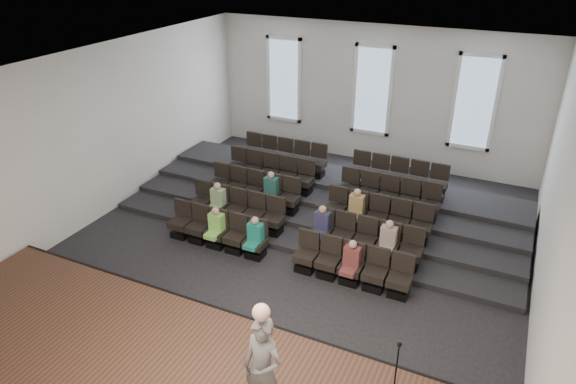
# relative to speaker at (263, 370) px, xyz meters

# --- Properties ---
(ground) EXTENTS (14.00, 14.00, 0.00)m
(ground) POSITION_rel_speaker_xyz_m (-2.01, 5.31, -1.49)
(ground) COLOR black
(ground) RESTS_ON ground
(ceiling) EXTENTS (12.00, 14.00, 0.02)m
(ceiling) POSITION_rel_speaker_xyz_m (-2.01, 5.31, 3.52)
(ceiling) COLOR white
(ceiling) RESTS_ON ground
(wall_back) EXTENTS (12.00, 0.04, 5.00)m
(wall_back) POSITION_rel_speaker_xyz_m (-2.01, 12.33, 1.01)
(wall_back) COLOR silver
(wall_back) RESTS_ON ground
(wall_front) EXTENTS (12.00, 0.04, 5.00)m
(wall_front) POSITION_rel_speaker_xyz_m (-2.01, -1.71, 1.01)
(wall_front) COLOR silver
(wall_front) RESTS_ON ground
(wall_left) EXTENTS (0.04, 14.00, 5.00)m
(wall_left) POSITION_rel_speaker_xyz_m (-8.03, 5.31, 1.01)
(wall_left) COLOR silver
(wall_left) RESTS_ON ground
(wall_right) EXTENTS (0.04, 14.00, 5.00)m
(wall_right) POSITION_rel_speaker_xyz_m (4.01, 5.31, 1.01)
(wall_right) COLOR silver
(wall_right) RESTS_ON ground
(stage) EXTENTS (11.80, 3.60, 0.50)m
(stage) POSITION_rel_speaker_xyz_m (-2.01, 0.21, -1.24)
(stage) COLOR #513222
(stage) RESTS_ON ground
(stage_lip) EXTENTS (11.80, 0.06, 0.52)m
(stage_lip) POSITION_rel_speaker_xyz_m (-2.01, 1.98, -1.24)
(stage_lip) COLOR black
(stage_lip) RESTS_ON ground
(risers) EXTENTS (11.80, 4.80, 0.60)m
(risers) POSITION_rel_speaker_xyz_m (-2.01, 8.48, -1.29)
(risers) COLOR black
(risers) RESTS_ON ground
(seating_rows) EXTENTS (6.80, 4.70, 1.67)m
(seating_rows) POSITION_rel_speaker_xyz_m (-2.01, 6.85, -0.81)
(seating_rows) COLOR black
(seating_rows) RESTS_ON ground
(windows) EXTENTS (8.44, 0.10, 3.24)m
(windows) POSITION_rel_speaker_xyz_m (-2.01, 12.26, 1.21)
(windows) COLOR white
(windows) RESTS_ON wall_back
(audience) EXTENTS (5.45, 2.64, 1.10)m
(audience) POSITION_rel_speaker_xyz_m (-2.01, 5.63, -0.68)
(audience) COLOR #86D555
(audience) RESTS_ON seating_rows
(speaker) EXTENTS (0.79, 0.58, 1.98)m
(speaker) POSITION_rel_speaker_xyz_m (0.00, 0.00, 0.00)
(speaker) COLOR #615E5C
(speaker) RESTS_ON stage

